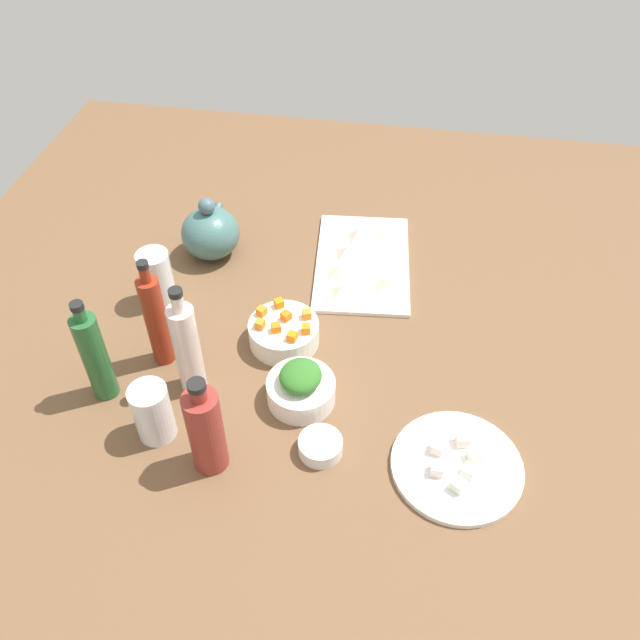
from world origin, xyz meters
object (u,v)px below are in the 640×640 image
Objects in this scene: bowl_greens at (301,391)px; drinking_glass_1 at (153,412)px; teapot at (210,232)px; plate_tofu at (457,466)px; drinking_glass_0 at (157,278)px; bottle_0 at (187,348)px; cutting_board at (362,263)px; bowl_small_side at (320,446)px; bottle_3 at (156,319)px; bowl_carrots at (284,333)px; bottle_2 at (95,356)px; bottle_1 at (206,430)px.

bowl_greens is 28.31cm from drinking_glass_1.
plate_tofu is at bearing -130.54° from teapot.
drinking_glass_0 is (33.55, 67.62, 6.08)cm from plate_tofu.
bottle_0 is 2.10× the size of drinking_glass_1.
drinking_glass_1 is at bearing 150.11° from cutting_board.
bowl_small_side is 0.32× the size of bottle_3.
plate_tofu is 64.03cm from bottle_3.
drinking_glass_0 is (34.12, 42.77, 5.13)cm from bowl_small_side.
bowl_carrots is 26.67cm from bottle_3.
bowl_greens reaches higher than cutting_board.
bowl_carrots is at bearing -45.92° from bottle_0.
drinking_glass_1 reaches higher than bowl_small_side.
bottle_2 is (6.05, 69.26, 10.02)cm from plate_tofu.
bowl_small_side is at bearing 178.97° from cutting_board.
bowl_carrots is at bearing 25.34° from bowl_small_side.
bottle_2 is at bearing 97.05° from bowl_greens.
teapot is (52.53, 35.90, 4.85)cm from bowl_small_side.
teapot is at bearing -20.46° from drinking_glass_0.
bottle_3 is at bearing -38.12° from bottle_2.
drinking_glass_0 is 37.09cm from drinking_glass_1.
drinking_glass_0 is at bearing 51.42° from bowl_small_side.
teapot is at bearing -10.49° from bottle_2.
bottle_3 is (5.92, 30.21, 8.76)cm from bowl_greens.
teapot is at bearing -0.19° from bottle_3.
bowl_small_side is at bearing 91.32° from plate_tofu.
bowl_small_side is (-0.57, 24.85, 0.95)cm from plate_tofu.
bottle_3 is at bearing 135.20° from cutting_board.
plate_tofu is 70.24cm from bottle_2.
plate_tofu is 56.13cm from drinking_glass_1.
drinking_glass_0 is (-20.45, 43.75, 6.18)cm from cutting_board.
bowl_greens is 0.61× the size of bottle_1.
bottle_3 reaches higher than bowl_greens.
plate_tofu is at bearing -156.15° from cutting_board.
plate_tofu is 1.49× the size of teapot.
plate_tofu is 45.30cm from bottle_1.
bottle_0 is 10.32cm from bottle_3.
drinking_glass_1 is at bearing 91.92° from bowl_small_side.
bottle_1 is at bearing -149.19° from drinking_glass_0.
drinking_glass_0 is at bearing 18.53° from drinking_glass_1.
bottle_0 reaches higher than teapot.
bottle_3 is (22.87, 16.91, 1.61)cm from bottle_1.
bottle_1 is (-16.78, -8.58, -1.41)cm from bottle_0.
bottle_0 reaches higher than bowl_carrots.
drinking_glass_1 reaches higher than cutting_board.
bottle_2 is 16.09cm from drinking_glass_1.
bowl_small_side is (-26.08, -12.35, -1.11)cm from bowl_carrots.
bowl_carrots is at bearing -104.81° from drinking_glass_0.
bottle_3 is 2.12× the size of drinking_glass_1.
bowl_greens is at bearing -38.12° from bottle_1.
teapot reaches higher than bowl_carrots.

